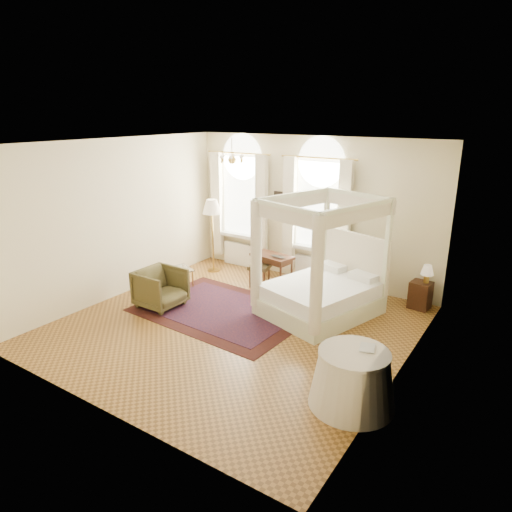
% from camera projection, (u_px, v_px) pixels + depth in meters
% --- Properties ---
extents(ground, '(6.00, 6.00, 0.00)m').
position_uv_depth(ground, '(235.00, 326.00, 8.46)').
color(ground, olive).
rests_on(ground, ground).
extents(room_walls, '(6.00, 6.00, 6.00)m').
position_uv_depth(room_walls, '(234.00, 222.00, 7.86)').
color(room_walls, beige).
rests_on(room_walls, ground).
extents(window_left, '(1.62, 0.27, 3.29)m').
position_uv_depth(window_left, '(240.00, 209.00, 11.29)').
color(window_left, white).
rests_on(window_left, room_walls).
extents(window_right, '(1.62, 0.27, 3.29)m').
position_uv_depth(window_right, '(317.00, 220.00, 10.19)').
color(window_right, white).
rests_on(window_right, room_walls).
extents(chandelier, '(0.51, 0.45, 0.50)m').
position_uv_depth(chandelier, '(232.00, 159.00, 9.01)').
color(chandelier, '#AC8839').
rests_on(chandelier, room_walls).
extents(wall_pictures, '(2.54, 0.03, 0.39)m').
position_uv_depth(wall_pictures, '(315.00, 201.00, 10.21)').
color(wall_pictures, black).
rests_on(wall_pictures, room_walls).
extents(canopy_bed, '(2.24, 2.50, 2.29)m').
position_uv_depth(canopy_bed, '(320.00, 289.00, 8.82)').
color(canopy_bed, beige).
rests_on(canopy_bed, ground).
extents(nightstand, '(0.43, 0.39, 0.56)m').
position_uv_depth(nightstand, '(420.00, 295.00, 9.15)').
color(nightstand, '#3D1C10').
rests_on(nightstand, ground).
extents(nightstand_lamp, '(0.25, 0.25, 0.37)m').
position_uv_depth(nightstand_lamp, '(427.00, 271.00, 8.96)').
color(nightstand_lamp, '#AC8839').
rests_on(nightstand_lamp, nightstand).
extents(writing_desk, '(1.03, 0.66, 0.72)m').
position_uv_depth(writing_desk, '(272.00, 259.00, 10.28)').
color(writing_desk, '#3D1C10').
rests_on(writing_desk, ground).
extents(laptop, '(0.37, 0.26, 0.03)m').
position_uv_depth(laptop, '(280.00, 256.00, 10.11)').
color(laptop, black).
rests_on(laptop, writing_desk).
extents(stool, '(0.53, 0.53, 0.51)m').
position_uv_depth(stool, '(260.00, 268.00, 10.26)').
color(stool, '#40331B').
rests_on(stool, ground).
extents(armchair, '(0.88, 0.85, 0.79)m').
position_uv_depth(armchair, '(161.00, 288.00, 9.19)').
color(armchair, '#453C1D').
rests_on(armchair, ground).
extents(coffee_table, '(0.71, 0.62, 0.40)m').
position_uv_depth(coffee_table, '(181.00, 270.00, 10.33)').
color(coffee_table, white).
rests_on(coffee_table, ground).
extents(floor_lamp, '(0.46, 0.46, 1.79)m').
position_uv_depth(floor_lamp, '(212.00, 210.00, 10.93)').
color(floor_lamp, '#AC8839').
rests_on(floor_lamp, ground).
extents(oriental_rug, '(3.42, 2.55, 0.01)m').
position_uv_depth(oriental_rug, '(223.00, 310.00, 9.09)').
color(oriental_rug, '#38130D').
rests_on(oriental_rug, ground).
extents(side_table, '(1.16, 1.16, 0.79)m').
position_uv_depth(side_table, '(353.00, 379.00, 6.09)').
color(side_table, beige).
rests_on(side_table, ground).
extents(book, '(0.25, 0.30, 0.02)m').
position_uv_depth(book, '(360.00, 347.00, 6.07)').
color(book, black).
rests_on(book, side_table).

